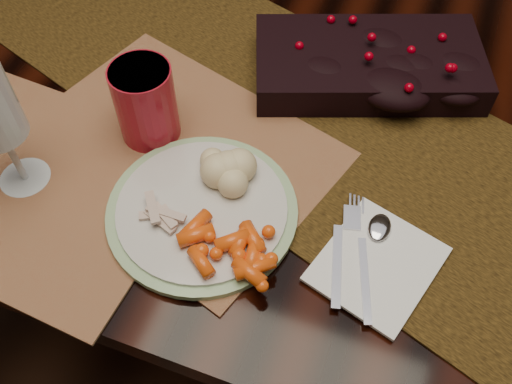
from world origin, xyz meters
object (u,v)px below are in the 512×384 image
(wine_glass, at_px, (0,131))
(centerpiece, at_px, (369,60))
(red_cup, at_px, (146,103))
(mashed_potatoes, at_px, (224,166))
(dining_table, at_px, (288,206))
(dinner_plate, at_px, (202,210))
(turkey_shreds, at_px, (157,210))
(placemat_main, at_px, (176,150))
(baby_carrots, at_px, (230,238))
(napkin, at_px, (377,264))

(wine_glass, bearing_deg, centerpiece, 42.35)
(red_cup, bearing_deg, mashed_potatoes, -20.47)
(dining_table, xyz_separation_m, dinner_plate, (-0.04, -0.30, 0.39))
(turkey_shreds, xyz_separation_m, wine_glass, (-0.21, -0.00, 0.07))
(placemat_main, relative_size, red_cup, 3.65)
(mashed_potatoes, height_order, turkey_shreds, mashed_potatoes)
(dining_table, bearing_deg, dinner_plate, -97.78)
(placemat_main, xyz_separation_m, mashed_potatoes, (0.09, -0.03, 0.04))
(dining_table, bearing_deg, placemat_main, -119.90)
(turkey_shreds, bearing_deg, mashed_potatoes, 55.38)
(centerpiece, bearing_deg, turkey_shreds, -117.87)
(centerpiece, relative_size, placemat_main, 0.81)
(dining_table, bearing_deg, mashed_potatoes, -97.34)
(wine_glass, bearing_deg, red_cup, 47.21)
(dining_table, xyz_separation_m, baby_carrots, (0.01, -0.34, 0.41))
(mashed_potatoes, relative_size, napkin, 0.55)
(placemat_main, xyz_separation_m, wine_glass, (-0.18, -0.12, 0.10))
(napkin, distance_m, red_cup, 0.39)
(red_cup, bearing_deg, centerpiece, 39.73)
(centerpiece, height_order, wine_glass, wine_glass)
(turkey_shreds, bearing_deg, baby_carrots, -4.93)
(turkey_shreds, bearing_deg, dinner_plate, 30.25)
(placemat_main, height_order, dinner_plate, dinner_plate)
(turkey_shreds, height_order, wine_glass, wine_glass)
(placemat_main, distance_m, napkin, 0.33)
(mashed_potatoes, distance_m, turkey_shreds, 0.11)
(mashed_potatoes, height_order, napkin, mashed_potatoes)
(napkin, bearing_deg, dining_table, 140.68)
(dining_table, bearing_deg, red_cup, -131.54)
(centerpiece, xyz_separation_m, baby_carrots, (-0.09, -0.37, -0.01))
(dinner_plate, distance_m, turkey_shreds, 0.06)
(baby_carrots, relative_size, mashed_potatoes, 1.44)
(dinner_plate, xyz_separation_m, wine_glass, (-0.26, -0.03, 0.09))
(wine_glass, bearing_deg, dining_table, 47.93)
(baby_carrots, distance_m, wine_glass, 0.32)
(dinner_plate, xyz_separation_m, red_cup, (-0.13, 0.11, 0.05))
(mashed_potatoes, bearing_deg, dinner_plate, -99.64)
(mashed_potatoes, bearing_deg, wine_glass, -161.90)
(baby_carrots, height_order, napkin, baby_carrots)
(dining_table, bearing_deg, turkey_shreds, -105.43)
(mashed_potatoes, distance_m, napkin, 0.24)
(dining_table, height_order, red_cup, red_cup)
(dinner_plate, bearing_deg, napkin, 0.84)
(placemat_main, height_order, mashed_potatoes, mashed_potatoes)
(red_cup, bearing_deg, turkey_shreds, -60.30)
(mashed_potatoes, height_order, wine_glass, wine_glass)
(baby_carrots, relative_size, red_cup, 1.02)
(dining_table, distance_m, dinner_plate, 0.49)
(centerpiece, distance_m, placemat_main, 0.33)
(baby_carrots, bearing_deg, placemat_main, 136.80)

